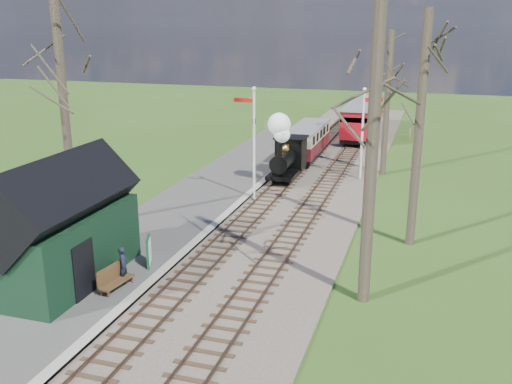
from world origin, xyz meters
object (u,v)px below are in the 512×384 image
(semaphore_near, at_px, (253,136))
(person, at_px, (123,265))
(locomotive, at_px, (286,150))
(red_carriage_a, at_px, (358,123))
(red_carriage_b, at_px, (366,113))
(sign_board, at_px, (149,251))
(station_shed, at_px, (61,227))
(semaphore_far, at_px, (364,127))
(coach, at_px, (308,140))
(bench, at_px, (114,278))

(semaphore_near, relative_size, person, 4.46)
(locomotive, relative_size, red_carriage_a, 0.75)
(semaphore_near, relative_size, red_carriage_a, 1.10)
(locomotive, height_order, red_carriage_b, locomotive)
(sign_board, bearing_deg, station_shed, -139.81)
(station_shed, height_order, semaphore_near, semaphore_near)
(semaphore_far, relative_size, coach, 0.84)
(station_shed, relative_size, bench, 3.92)
(locomotive, distance_m, bench, 16.59)
(red_carriage_a, xyz_separation_m, bench, (-4.77, -29.63, -1.02))
(semaphore_far, distance_m, coach, 6.43)
(semaphore_near, bearing_deg, coach, 85.73)
(red_carriage_b, bearing_deg, semaphore_near, -98.34)
(semaphore_far, xyz_separation_m, person, (-6.45, -17.58, -2.45))
(coach, bearing_deg, bench, -95.52)
(semaphore_far, xyz_separation_m, coach, (-4.37, 4.31, -1.90))
(locomotive, xyz_separation_m, sign_board, (-1.88, -14.22, -1.17))
(semaphore_near, height_order, semaphore_far, semaphore_near)
(station_shed, bearing_deg, semaphore_far, 64.28)
(station_shed, bearing_deg, red_carriage_a, 76.84)
(red_carriage_a, height_order, red_carriage_b, same)
(semaphore_near, distance_m, sign_board, 10.42)
(semaphore_near, distance_m, red_carriage_a, 17.92)
(coach, relative_size, person, 4.89)
(sign_board, bearing_deg, red_carriage_a, 80.71)
(semaphore_near, bearing_deg, red_carriage_b, 81.66)
(semaphore_far, bearing_deg, station_shed, -115.72)
(coach, bearing_deg, red_carriage_b, 78.41)
(sign_board, bearing_deg, red_carriage_b, 82.24)
(station_shed, xyz_separation_m, locomotive, (4.29, 16.25, -0.29))
(semaphore_far, distance_m, red_carriage_b, 17.17)
(coach, distance_m, person, 22.00)
(semaphore_far, relative_size, red_carriage_b, 1.01)
(station_shed, distance_m, semaphore_far, 20.01)
(red_carriage_b, height_order, bench, red_carriage_b)
(red_carriage_b, bearing_deg, person, -97.71)
(semaphore_near, relative_size, coach, 0.91)
(station_shed, xyz_separation_m, red_carriage_b, (6.90, 34.99, -0.63))
(locomotive, xyz_separation_m, bench, (-2.16, -16.39, -1.36))
(semaphore_near, distance_m, person, 11.97)
(locomotive, relative_size, red_carriage_b, 0.75)
(semaphore_near, xyz_separation_m, locomotive, (0.76, 4.25, -1.65))
(station_shed, height_order, red_carriage_a, station_shed)
(semaphore_near, relative_size, bench, 3.87)
(red_carriage_b, height_order, sign_board, red_carriage_b)
(semaphore_far, height_order, locomotive, semaphore_far)
(coach, bearing_deg, station_shed, -100.90)
(coach, xyz_separation_m, red_carriage_a, (2.60, 7.18, 0.19))
(semaphore_far, bearing_deg, coach, 135.43)
(red_carriage_a, relative_size, red_carriage_b, 1.00)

